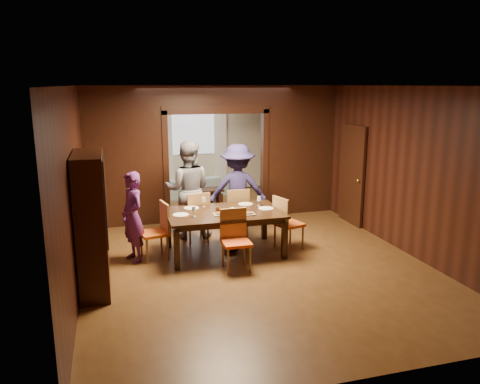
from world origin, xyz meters
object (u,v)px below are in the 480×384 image
object	(u,v)px
person_grey	(188,190)
chair_right	(289,222)
sofa	(192,186)
dining_table	(224,232)
person_purple	(133,217)
chair_far_l	(195,216)
chair_left	(154,231)
hutch	(92,223)
chair_near	(236,241)
person_navy	(238,190)
chair_far_r	(236,212)
coffee_table	(207,197)

from	to	relation	value
person_grey	chair_right	distance (m)	2.06
sofa	chair_right	xyz separation A→B (m)	(0.98, -4.48, 0.22)
person_grey	dining_table	distance (m)	1.31
person_purple	chair_far_l	size ratio (longest dim) A/B	1.57
dining_table	person_grey	bearing A→B (deg)	112.46
person_purple	chair_left	world-z (taller)	person_purple
chair_far_l	hutch	bearing A→B (deg)	32.97
chair_near	dining_table	bearing A→B (deg)	91.00
person_navy	chair_far_l	xyz separation A→B (m)	(-0.88, -0.17, -0.42)
person_navy	chair_far_r	world-z (taller)	person_navy
person_purple	coffee_table	world-z (taller)	person_purple
chair_left	person_purple	bearing A→B (deg)	-104.46
person_grey	chair_far_l	xyz separation A→B (m)	(0.08, -0.29, -0.46)
sofa	chair_near	bearing A→B (deg)	79.29
chair_right	hutch	size ratio (longest dim) A/B	0.48
sofa	dining_table	bearing A→B (deg)	78.85
coffee_table	chair_far_l	size ratio (longest dim) A/B	0.82
chair_far_l	hutch	xyz separation A→B (m)	(-1.79, -1.72, 0.52)
chair_right	dining_table	bearing A→B (deg)	70.59
chair_left	hutch	world-z (taller)	hutch
sofa	dining_table	size ratio (longest dim) A/B	0.91
sofa	chair_far_l	distance (m)	3.68
chair_right	hutch	world-z (taller)	hutch
person_purple	sofa	xyz separation A→B (m)	(1.76, 4.34, -0.50)
person_navy	chair_right	bearing A→B (deg)	136.04
person_navy	chair_near	bearing A→B (deg)	86.22
person_purple	chair_far_r	size ratio (longest dim) A/B	1.57
person_grey	chair_near	world-z (taller)	person_grey
chair_far_l	person_purple	bearing A→B (deg)	20.29
chair_far_l	chair_left	bearing A→B (deg)	30.11
sofa	chair_far_r	size ratio (longest dim) A/B	1.87
sofa	hutch	xyz separation A→B (m)	(-2.37, -5.35, 0.73)
chair_far_l	chair_far_r	bearing A→B (deg)	176.73
dining_table	chair_near	bearing A→B (deg)	-89.76
person_purple	hutch	world-z (taller)	hutch
coffee_table	chair_right	world-z (taller)	chair_right
person_grey	hutch	world-z (taller)	hutch
person_grey	sofa	world-z (taller)	person_grey
hutch	person_grey	bearing A→B (deg)	49.61
chair_left	hutch	bearing A→B (deg)	-55.07
person_purple	person_grey	bearing A→B (deg)	111.50
chair_left	dining_table	bearing A→B (deg)	75.72
chair_near	hutch	xyz separation A→B (m)	(-2.17, -0.14, 0.52)
chair_far_l	chair_near	xyz separation A→B (m)	(0.38, -1.58, 0.00)
dining_table	chair_far_l	world-z (taller)	chair_far_l
chair_left	hutch	distance (m)	1.46
person_navy	chair_near	xyz separation A→B (m)	(-0.51, -1.75, -0.42)
chair_right	chair_far_l	size ratio (longest dim) A/B	1.00
person_navy	hutch	distance (m)	3.28
coffee_table	chair_far_r	size ratio (longest dim) A/B	0.82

